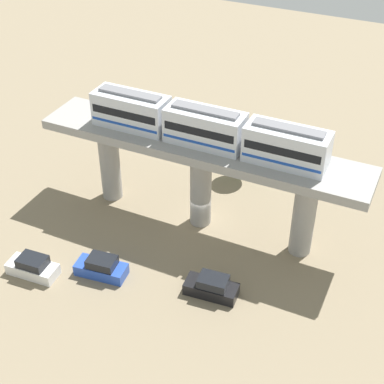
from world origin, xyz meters
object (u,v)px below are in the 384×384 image
Objects in this scene: train at (205,127)px; tree_near_viaduct at (242,147)px; parked_car_blue at (101,267)px; parked_car_white at (33,267)px; parked_car_black at (212,287)px.

train reaches higher than tree_near_viaduct.
parked_car_blue is 5.62m from parked_car_white.
parked_car_black is 0.85× the size of tree_near_viaduct.
parked_car_white is at bearing -78.76° from parked_car_black.
tree_near_viaduct is (-20.45, 10.20, 2.82)m from parked_car_white.
parked_car_blue is at bearing -26.02° from train.
parked_car_blue and parked_car_white have the same top height.
train is at bearing -2.30° from tree_near_viaduct.
tree_near_viaduct reaches higher than parked_car_white.
tree_near_viaduct reaches higher than parked_car_blue.
tree_near_viaduct is (-16.31, -3.94, 2.82)m from parked_car_black.
parked_car_blue is 9.21m from parked_car_black.
parked_car_black is at bearing 94.40° from parked_car_blue.
tree_near_viaduct reaches higher than parked_car_black.
tree_near_viaduct is at bearing 157.42° from parked_car_blue.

